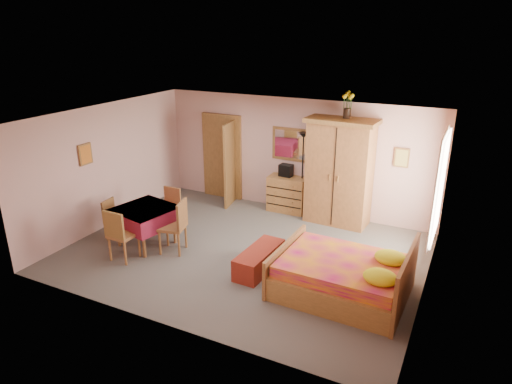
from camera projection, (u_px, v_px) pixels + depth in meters
The scene contains 23 objects.
floor at pixel (244, 252), 8.74m from camera, with size 6.50×6.50×0.00m, color #635D57.
ceiling at pixel (243, 118), 7.85m from camera, with size 6.50×6.50×0.00m, color brown.
wall_back at pixel (295, 155), 10.40m from camera, with size 6.50×0.10×2.60m, color #D7A69C.
wall_front at pixel (158, 244), 6.19m from camera, with size 6.50×0.10×2.60m, color #D7A69C.
wall_left at pixel (108, 166), 9.65m from camera, with size 0.10×5.00×2.60m, color #D7A69C.
wall_right at pixel (432, 220), 6.94m from camera, with size 0.10×5.00×2.60m, color #D7A69C.
doorway at pixel (222, 157), 11.26m from camera, with size 1.06×0.12×2.15m, color #9E6B35.
window at pixel (439, 187), 7.92m from camera, with size 0.08×1.40×1.95m, color white.
picture_left at pixel (85, 154), 8.99m from camera, with size 0.04×0.32×0.42m, color orange.
picture_back at pixel (402, 158), 9.31m from camera, with size 0.30×0.04×0.40m, color #D8BF59.
chest_of_drawers at pixel (287, 194), 10.56m from camera, with size 0.88×0.44×0.83m, color #B0753B.
wall_mirror at pixel (292, 144), 10.34m from camera, with size 0.97×0.05×0.77m, color white.
stereo at pixel (286, 170), 10.44m from camera, with size 0.29×0.22×0.27m, color black.
floor_lamp at pixel (302, 174), 10.30m from camera, with size 0.24×0.24×1.88m, color black.
wardrobe at pixel (339, 172), 9.71m from camera, with size 1.47×0.76×2.30m, color #AF6E3B.
sunflower_vase at pixel (348, 105), 9.26m from camera, with size 0.22×0.22×0.56m, color yellow.
bed at pixel (342, 266), 7.27m from camera, with size 2.08×1.63×0.96m, color #BB125E.
bench at pixel (259, 260), 8.06m from camera, with size 0.44×1.19×0.40m, color maroon.
dining_table at pixel (146, 226), 8.93m from camera, with size 1.06×1.06×0.77m, color maroon.
chair_south at pixel (123, 234), 8.34m from camera, with size 0.46×0.46×1.00m, color #B0713B.
chair_north at pixel (168, 210), 9.57m from camera, with size 0.41×0.41×0.89m, color olive.
chair_west at pixel (116, 220), 9.17m from camera, with size 0.37×0.37×0.83m, color #A87639.
chair_east at pixel (172, 226), 8.62m from camera, with size 0.47×0.47×1.03m, color #9D6535.
Camera 1 is at (3.66, -6.90, 4.10)m, focal length 32.00 mm.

